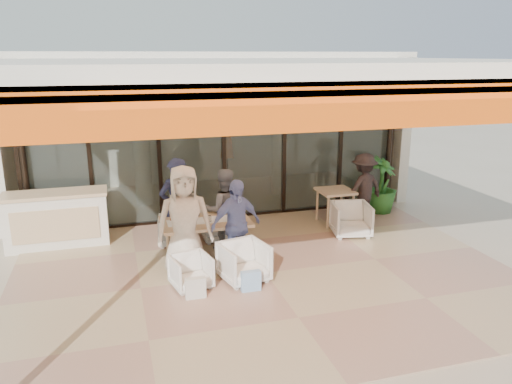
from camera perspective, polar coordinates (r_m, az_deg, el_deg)
ground at (r=8.27m, az=1.10°, el=-9.37°), size 70.00×70.00×0.00m
terrace_floor at (r=8.27m, az=1.10°, el=-9.33°), size 8.00×6.00×0.01m
terrace_structure at (r=7.26m, az=1.87°, el=13.68°), size 8.00×6.00×3.40m
glass_storefront at (r=10.58m, az=-3.73°, el=5.23°), size 8.08×0.10×3.20m
interior_block at (r=12.74m, az=-6.07°, el=9.79°), size 9.05×3.62×3.52m
host_counter at (r=9.96m, az=-21.78°, el=-2.85°), size 1.85×0.65×1.04m
dining_table at (r=8.57m, az=-5.83°, el=-3.61°), size 1.50×0.90×0.93m
chair_far_left at (r=9.52m, az=-9.27°, el=-4.18°), size 0.67×0.63×0.61m
chair_far_right at (r=9.64m, az=-4.31°, el=-3.66°), size 0.63×0.59×0.64m
chair_near_left at (r=7.77m, az=-7.45°, el=-8.85°), size 0.66×0.63×0.58m
chair_near_right at (r=7.90m, az=-1.39°, el=-7.83°), size 0.80×0.77×0.70m
diner_navy at (r=8.87m, az=-9.01°, el=-1.71°), size 0.74×0.60×1.77m
diner_grey at (r=9.04m, az=-3.70°, el=-2.05°), size 0.77×0.61×1.52m
diner_cream at (r=8.01m, az=-8.17°, el=-3.37°), size 0.90×0.59×1.82m
diner_periwinkle at (r=8.20m, az=-2.31°, el=-3.80°), size 0.97×0.61×1.54m
tote_bag_cream at (r=7.47m, az=-6.92°, el=-10.92°), size 0.30×0.10×0.34m
tote_bag_blue at (r=7.63m, az=-0.59°, el=-10.21°), size 0.30×0.10×0.34m
side_table at (r=10.55m, az=9.05°, el=-0.32°), size 0.70×0.70×0.74m
side_chair at (r=9.99m, az=10.81°, el=-2.94°), size 0.83×0.80×0.73m
standing_woman at (r=10.79m, az=12.16°, el=0.46°), size 1.07×0.76×1.49m
potted_palm at (r=11.52m, az=14.13°, el=0.77°), size 1.01×1.01×1.28m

